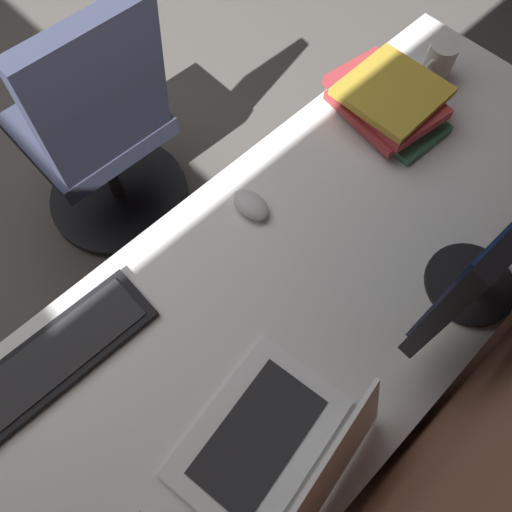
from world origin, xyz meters
The scene contains 9 objects.
floor_plane centered at (0.00, 0.00, 0.00)m, with size 5.64×5.64×0.00m, color #59544F.
desk centered at (0.03, 1.54, 0.67)m, with size 2.05×0.72×0.73m.
drawer_pedestal centered at (-0.03, 1.56, 0.35)m, with size 0.40×0.51×0.69m.
laptop_left centered at (0.21, 1.75, 0.78)m, with size 0.38×0.33×0.22m.
keyboard_main centered at (0.41, 1.29, 0.74)m, with size 0.42×0.15×0.02m.
mouse_main centered at (-0.13, 1.31, 0.75)m, with size 0.06×0.10×0.03m, color silver.
book_stack_near centered at (-0.59, 1.35, 0.78)m, with size 0.24×0.33×0.09m.
coffee_mug centered at (-0.80, 1.35, 0.78)m, with size 0.12×0.08×0.10m.
office_chair centered at (-0.08, 0.64, 0.46)m, with size 0.56×0.56×0.97m.
Camera 1 is at (0.30, 1.77, 1.74)m, focal length 34.41 mm.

